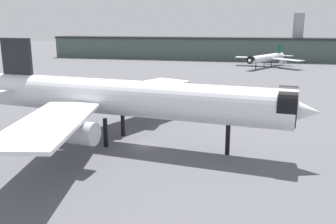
# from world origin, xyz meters

# --- Properties ---
(ground) EXTENTS (900.00, 900.00, 0.00)m
(ground) POSITION_xyz_m (0.00, 0.00, 0.00)
(ground) COLOR #56565B
(airliner_near_gate) EXTENTS (70.13, 63.03, 20.23)m
(airliner_near_gate) POSITION_xyz_m (-3.65, 2.03, 8.92)
(airliner_near_gate) COLOR white
(airliner_near_gate) RESTS_ON ground
(airliner_far_taxiway) EXTENTS (35.73, 39.87, 11.63)m
(airliner_far_taxiway) POSITION_xyz_m (39.62, 141.07, 5.12)
(airliner_far_taxiway) COLOR silver
(airliner_far_taxiway) RESTS_ON ground
(terminal_building) EXTENTS (203.65, 38.21, 30.33)m
(terminal_building) POSITION_xyz_m (-1.08, 185.32, 7.75)
(terminal_building) COLOR #475651
(terminal_building) RESTS_ON ground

